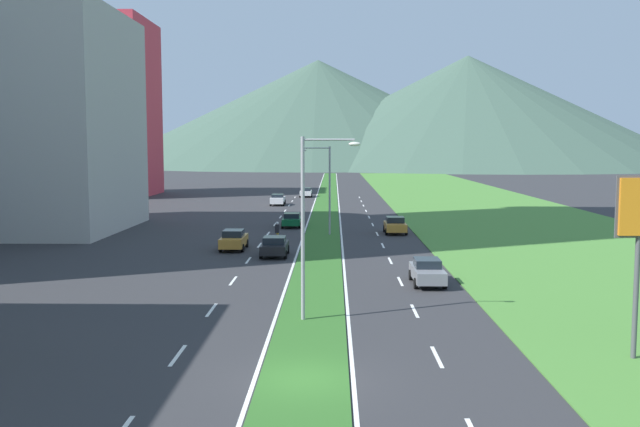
% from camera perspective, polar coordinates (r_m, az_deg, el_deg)
% --- Properties ---
extents(ground_plane, '(600.00, 600.00, 0.00)m').
position_cam_1_polar(ground_plane, '(25.38, -1.33, -13.42)').
color(ground_plane, '#2D2D30').
extents(grass_median, '(3.20, 240.00, 0.06)m').
position_cam_1_polar(grass_median, '(84.38, 0.42, 0.00)').
color(grass_median, '#2D6023').
rests_on(grass_median, ground_plane).
extents(grass_verge_right, '(24.00, 240.00, 0.06)m').
position_cam_1_polar(grass_verge_right, '(86.61, 14.18, -0.02)').
color(grass_verge_right, '#477F33').
rests_on(grass_verge_right, ground_plane).
extents(lane_dash_left_3, '(0.16, 2.80, 0.01)m').
position_cam_1_polar(lane_dash_left_3, '(28.71, -11.50, -11.25)').
color(lane_dash_left_3, silver).
rests_on(lane_dash_left_3, ground_plane).
extents(lane_dash_left_4, '(0.16, 2.80, 0.01)m').
position_cam_1_polar(lane_dash_left_4, '(35.92, -8.83, -7.77)').
color(lane_dash_left_4, silver).
rests_on(lane_dash_left_4, ground_plane).
extents(lane_dash_left_5, '(0.16, 2.80, 0.01)m').
position_cam_1_polar(lane_dash_left_5, '(43.26, -7.09, -5.45)').
color(lane_dash_left_5, silver).
rests_on(lane_dash_left_5, ground_plane).
extents(lane_dash_left_6, '(0.16, 2.80, 0.01)m').
position_cam_1_polar(lane_dash_left_6, '(50.68, -5.86, -3.81)').
color(lane_dash_left_6, silver).
rests_on(lane_dash_left_6, ground_plane).
extents(lane_dash_left_7, '(0.16, 2.80, 0.01)m').
position_cam_1_polar(lane_dash_left_7, '(58.16, -4.95, -2.59)').
color(lane_dash_left_7, silver).
rests_on(lane_dash_left_7, ground_plane).
extents(lane_dash_left_8, '(0.16, 2.80, 0.01)m').
position_cam_1_polar(lane_dash_left_8, '(65.66, -4.25, -1.64)').
color(lane_dash_left_8, silver).
rests_on(lane_dash_left_8, ground_plane).
extents(lane_dash_left_9, '(0.16, 2.80, 0.01)m').
position_cam_1_polar(lane_dash_left_9, '(73.19, -3.69, -0.89)').
color(lane_dash_left_9, silver).
rests_on(lane_dash_left_9, ground_plane).
extents(lane_dash_left_10, '(0.16, 2.80, 0.01)m').
position_cam_1_polar(lane_dash_left_10, '(80.73, -3.24, -0.28)').
color(lane_dash_left_10, silver).
rests_on(lane_dash_left_10, ground_plane).
extents(lane_dash_left_11, '(0.16, 2.80, 0.01)m').
position_cam_1_polar(lane_dash_left_11, '(88.28, -2.86, 0.23)').
color(lane_dash_left_11, silver).
rests_on(lane_dash_left_11, ground_plane).
extents(lane_dash_left_12, '(0.16, 2.80, 0.01)m').
position_cam_1_polar(lane_dash_left_12, '(95.84, -2.55, 0.65)').
color(lane_dash_left_12, silver).
rests_on(lane_dash_left_12, ground_plane).
extents(lane_dash_left_13, '(0.16, 2.80, 0.01)m').
position_cam_1_polar(lane_dash_left_13, '(103.41, -2.28, 1.02)').
color(lane_dash_left_13, silver).
rests_on(lane_dash_left_13, ground_plane).
extents(lane_dash_left_14, '(0.16, 2.80, 0.01)m').
position_cam_1_polar(lane_dash_left_14, '(110.99, -2.04, 1.33)').
color(lane_dash_left_14, silver).
rests_on(lane_dash_left_14, ground_plane).
extents(lane_dash_right_3, '(0.16, 2.80, 0.01)m').
position_cam_1_polar(lane_dash_right_3, '(28.33, 9.50, -11.44)').
color(lane_dash_right_3, silver).
rests_on(lane_dash_right_3, ground_plane).
extents(lane_dash_right_4, '(0.16, 2.80, 0.01)m').
position_cam_1_polar(lane_dash_right_4, '(35.62, 7.71, -7.87)').
color(lane_dash_right_4, silver).
rests_on(lane_dash_right_4, ground_plane).
extents(lane_dash_right_5, '(0.16, 2.80, 0.01)m').
position_cam_1_polar(lane_dash_right_5, '(43.01, 6.55, -5.51)').
color(lane_dash_right_5, silver).
rests_on(lane_dash_right_5, ground_plane).
extents(lane_dash_right_6, '(0.16, 2.80, 0.01)m').
position_cam_1_polar(lane_dash_right_6, '(50.47, 5.74, -3.85)').
color(lane_dash_right_6, silver).
rests_on(lane_dash_right_6, ground_plane).
extents(lane_dash_right_7, '(0.16, 2.80, 0.01)m').
position_cam_1_polar(lane_dash_right_7, '(57.97, 5.14, -2.61)').
color(lane_dash_right_7, silver).
rests_on(lane_dash_right_7, ground_plane).
extents(lane_dash_right_8, '(0.16, 2.80, 0.01)m').
position_cam_1_polar(lane_dash_right_8, '(65.50, 4.68, -1.66)').
color(lane_dash_right_8, silver).
rests_on(lane_dash_right_8, ground_plane).
extents(lane_dash_right_9, '(0.16, 2.80, 0.01)m').
position_cam_1_polar(lane_dash_right_9, '(73.04, 4.31, -0.91)').
color(lane_dash_right_9, silver).
rests_on(lane_dash_right_9, ground_plane).
extents(lane_dash_right_10, '(0.16, 2.80, 0.01)m').
position_cam_1_polar(lane_dash_right_10, '(80.59, 4.01, -0.29)').
color(lane_dash_right_10, silver).
rests_on(lane_dash_right_10, ground_plane).
extents(lane_dash_right_11, '(0.16, 2.80, 0.01)m').
position_cam_1_polar(lane_dash_right_11, '(88.16, 3.77, 0.22)').
color(lane_dash_right_11, silver).
rests_on(lane_dash_right_11, ground_plane).
extents(lane_dash_right_12, '(0.16, 2.80, 0.01)m').
position_cam_1_polar(lane_dash_right_12, '(95.73, 3.56, 0.64)').
color(lane_dash_right_12, silver).
rests_on(lane_dash_right_12, ground_plane).
extents(lane_dash_right_13, '(0.16, 2.80, 0.01)m').
position_cam_1_polar(lane_dash_right_13, '(103.31, 3.38, 1.01)').
color(lane_dash_right_13, silver).
rests_on(lane_dash_right_13, ground_plane).
extents(lane_dash_right_14, '(0.16, 2.80, 0.01)m').
position_cam_1_polar(lane_dash_right_14, '(110.89, 3.23, 1.32)').
color(lane_dash_right_14, silver).
rests_on(lane_dash_right_14, ground_plane).
extents(edge_line_median_left, '(0.16, 240.00, 0.01)m').
position_cam_1_polar(edge_line_median_left, '(84.42, -0.77, -0.01)').
color(edge_line_median_left, silver).
rests_on(edge_line_median_left, ground_plane).
extents(edge_line_median_right, '(0.16, 240.00, 0.01)m').
position_cam_1_polar(edge_line_median_right, '(84.38, 1.61, -0.02)').
color(edge_line_median_right, silver).
rests_on(edge_line_median_right, ground_plane).
extents(domed_building, '(18.77, 18.77, 32.02)m').
position_cam_1_polar(domed_building, '(73.58, -23.04, 8.49)').
color(domed_building, '#B7B2A8').
rests_on(domed_building, ground_plane).
extents(midrise_colored, '(16.88, 16.88, 28.30)m').
position_cam_1_polar(midrise_colored, '(120.04, -17.63, 8.15)').
color(midrise_colored, '#D83847').
rests_on(midrise_colored, ground_plane).
extents(hill_far_left, '(155.10, 155.10, 21.54)m').
position_cam_1_polar(hill_far_left, '(305.83, -6.79, 6.04)').
color(hill_far_left, '#47664C').
rests_on(hill_far_left, ground_plane).
extents(hill_far_center, '(180.50, 180.50, 44.00)m').
position_cam_1_polar(hill_far_center, '(300.35, -0.16, 8.23)').
color(hill_far_center, '#3D5647').
rests_on(hill_far_center, ground_plane).
extents(hill_far_right, '(175.06, 175.06, 43.61)m').
position_cam_1_polar(hill_far_right, '(288.56, 11.89, 8.18)').
color(hill_far_right, '#3D5647').
rests_on(hill_far_right, ground_plane).
extents(street_lamp_near, '(2.77, 0.30, 8.66)m').
position_cam_1_polar(street_lamp_near, '(32.59, -0.87, -0.16)').
color(street_lamp_near, '#99999E').
rests_on(street_lamp_near, ground_plane).
extents(street_lamp_mid, '(2.76, 0.44, 8.14)m').
position_cam_1_polar(street_lamp_mid, '(64.06, 0.50, 2.44)').
color(street_lamp_mid, '#99999E').
rests_on(street_lamp_mid, ground_plane).
extents(car_0, '(1.96, 4.54, 1.53)m').
position_cam_1_polar(car_0, '(96.54, -3.46, 1.15)').
color(car_0, silver).
rests_on(car_0, ground_plane).
extents(car_1, '(1.93, 4.28, 1.43)m').
position_cam_1_polar(car_1, '(70.74, -2.30, -0.52)').
color(car_1, '#0C5128').
rests_on(car_1, ground_plane).
extents(car_2, '(2.03, 4.04, 1.57)m').
position_cam_1_polar(car_2, '(65.89, 6.14, -0.95)').
color(car_2, '#C6842D').
rests_on(car_2, ground_plane).
extents(car_3, '(1.94, 4.48, 1.47)m').
position_cam_1_polar(car_3, '(111.72, -1.16, 1.75)').
color(car_3, silver).
rests_on(car_3, ground_plane).
extents(car_4, '(2.01, 4.14, 1.49)m').
position_cam_1_polar(car_4, '(52.27, -3.72, -2.67)').
color(car_4, black).
rests_on(car_4, ground_plane).
extents(car_5, '(1.88, 4.36, 1.51)m').
position_cam_1_polar(car_5, '(42.26, 8.73, -4.68)').
color(car_5, slate).
rests_on(car_5, ground_plane).
extents(car_6, '(1.94, 4.33, 1.59)m').
position_cam_1_polar(car_6, '(55.85, -7.04, -2.12)').
color(car_6, '#C6842D').
rests_on(car_6, ground_plane).
extents(motorcycle_rider, '(0.36, 2.00, 1.80)m').
position_cam_1_polar(motorcycle_rider, '(59.46, -3.50, -1.68)').
color(motorcycle_rider, black).
rests_on(motorcycle_rider, ground_plane).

